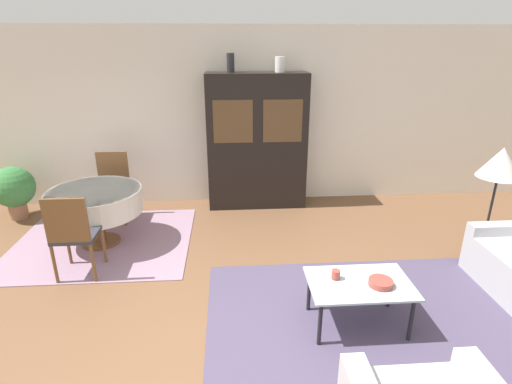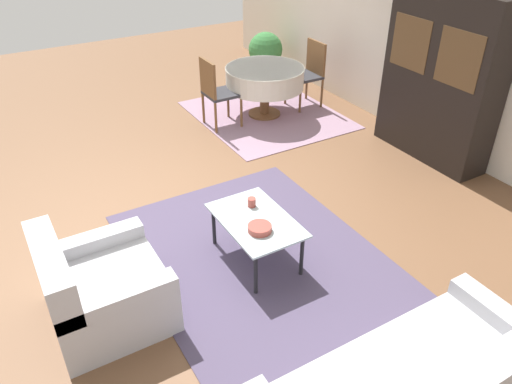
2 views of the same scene
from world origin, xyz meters
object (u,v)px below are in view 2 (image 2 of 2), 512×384
dining_chair_near (216,89)px  cup (252,202)px  dining_chair_far (309,70)px  dining_table (265,78)px  armchair (100,290)px  coffee_table (256,224)px  display_cabinet (441,78)px  bowl (260,228)px  potted_plant (265,51)px

dining_chair_near → cup: (2.62, -0.93, -0.06)m
dining_chair_far → dining_table: bearing=90.0°
armchair → dining_chair_far: 4.95m
dining_chair_far → cup: (2.62, -2.52, -0.06)m
coffee_table → display_cabinet: (-0.70, 2.99, 0.61)m
armchair → cup: size_ratio=10.70×
display_cabinet → dining_chair_far: size_ratio=2.10×
dining_chair_far → bowl: size_ratio=4.62×
armchair → display_cabinet: 4.55m
coffee_table → dining_table: (-2.82, 1.80, 0.17)m
armchair → cup: 1.54m
armchair → coffee_table: size_ratio=1.01×
coffee_table → dining_chair_far: size_ratio=0.94×
dining_table → dining_chair_near: bearing=-90.0°
display_cabinet → dining_chair_far: 2.20m
armchair → dining_chair_near: bearing=139.3°
armchair → display_cabinet: size_ratio=0.45×
armchair → cup: armchair is taller
armchair → display_cabinet: (-0.73, 4.43, 0.72)m
dining_table → potted_plant: (-1.44, 0.89, -0.11)m
cup → bowl: (0.37, -0.13, -0.02)m
dining_chair_near → dining_table: bearing=90.0°
potted_plant → bowl: bearing=-31.8°
coffee_table → cup: (-0.20, 0.07, 0.09)m
dining_chair_near → cup: size_ratio=11.28×
cup → potted_plant: bearing=147.2°
dining_chair_near → bowl: bearing=-19.6°
cup → armchair: bearing=-81.6°
potted_plant → armchair: bearing=-44.0°
armchair → dining_chair_far: bearing=125.1°
armchair → bowl: (0.14, 1.38, 0.18)m
bowl → potted_plant: 5.21m
coffee_table → dining_chair_near: bearing=160.4°
dining_chair_near → cup: bearing=-19.6°
coffee_table → dining_chair_near: dining_chair_near is taller
armchair → dining_chair_far: dining_chair_far is taller
dining_table → display_cabinet: bearing=29.3°
armchair → potted_plant: (-4.28, 4.13, 0.16)m
coffee_table → dining_table: 3.35m
bowl → dining_chair_near: bearing=160.4°
coffee_table → potted_plant: 5.04m
armchair → dining_chair_near: size_ratio=0.95×
dining_chair_near → potted_plant: size_ratio=1.23×
dining_chair_far → dining_chair_near: bearing=90.0°
potted_plant → dining_table: bearing=-31.7°
display_cabinet → dining_chair_near: bearing=-136.9°
display_cabinet → cup: size_ratio=23.64×
coffee_table → cup: 0.23m
display_cabinet → dining_chair_far: bearing=-169.5°
cup → display_cabinet: bearing=99.8°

